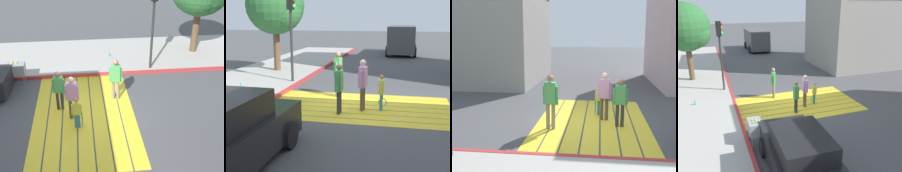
# 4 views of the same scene
# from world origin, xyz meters

# --- Properties ---
(ground_plane) EXTENTS (120.00, 120.00, 0.00)m
(ground_plane) POSITION_xyz_m (0.00, 0.00, 0.00)
(ground_plane) COLOR #4C4C4F
(crosswalk_stripes) EXTENTS (6.40, 3.80, 0.01)m
(crosswalk_stripes) POSITION_xyz_m (0.00, -0.00, 0.01)
(crosswalk_stripes) COLOR yellow
(crosswalk_stripes) RESTS_ON ground
(curb_painted) EXTENTS (0.16, 40.00, 0.13)m
(curb_painted) POSITION_xyz_m (-3.25, 0.00, 0.07)
(curb_painted) COLOR #BC3333
(curb_painted) RESTS_ON ground
(van_down_street) EXTENTS (2.41, 5.23, 2.35)m
(van_down_street) POSITION_xyz_m (1.23, 16.48, 1.28)
(van_down_street) COLOR #4C4C51
(van_down_street) RESTS_ON ground
(traffic_light_corner) EXTENTS (0.39, 0.28, 4.24)m
(traffic_light_corner) POSITION_xyz_m (-3.58, 3.38, 3.04)
(traffic_light_corner) COLOR #2D2D2D
(traffic_light_corner) RESTS_ON ground
(street_tree) EXTENTS (3.20, 3.20, 5.32)m
(street_tree) POSITION_xyz_m (-5.43, 6.21, 3.63)
(street_tree) COLOR brown
(street_tree) RESTS_ON ground
(tennis_ball_cart) EXTENTS (0.56, 0.80, 1.02)m
(tennis_ball_cart) POSITION_xyz_m (-2.90, -2.94, 0.70)
(tennis_ball_cart) COLOR #99999E
(tennis_ball_cart) RESTS_ON ground
(water_bottle) EXTENTS (0.07, 0.07, 0.22)m
(water_bottle) POSITION_xyz_m (-5.25, 1.50, 0.23)
(water_bottle) COLOR #33A5BF
(water_bottle) RESTS_ON sidewalk_west
(pedestrian_adult_lead) EXTENTS (0.27, 0.50, 1.73)m
(pedestrian_adult_lead) POSITION_xyz_m (0.23, -0.41, 1.01)
(pedestrian_adult_lead) COLOR brown
(pedestrian_adult_lead) RESTS_ON ground
(pedestrian_adult_trailing) EXTENTS (0.23, 0.48, 1.63)m
(pedestrian_adult_trailing) POSITION_xyz_m (-0.47, -0.92, 0.95)
(pedestrian_adult_trailing) COLOR #333338
(pedestrian_adult_trailing) RESTS_ON ground
(pedestrian_adult_side) EXTENTS (0.28, 0.52, 1.79)m
(pedestrian_adult_side) POSITION_xyz_m (-0.98, 1.32, 1.04)
(pedestrian_adult_side) COLOR gray
(pedestrian_adult_side) RESTS_ON ground
(pedestrian_child_with_racket) EXTENTS (0.28, 0.38, 1.22)m
(pedestrian_child_with_racket) POSITION_xyz_m (0.84, -0.25, 0.68)
(pedestrian_child_with_racket) COLOR teal
(pedestrian_child_with_racket) RESTS_ON ground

